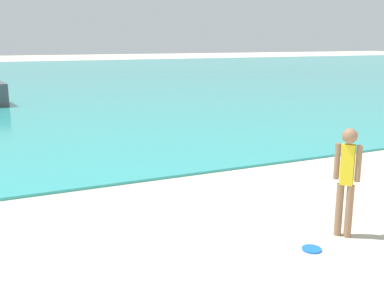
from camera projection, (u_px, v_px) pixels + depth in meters
name	position (u px, v px, depth m)	size (l,w,h in m)	color
water	(24.00, 78.00, 36.29)	(160.00, 60.00, 0.06)	teal
person_standing	(347.00, 176.00, 6.80)	(0.27, 0.32, 1.69)	#936B4C
frisbee	(312.00, 249.00, 6.54)	(0.28, 0.28, 0.03)	blue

